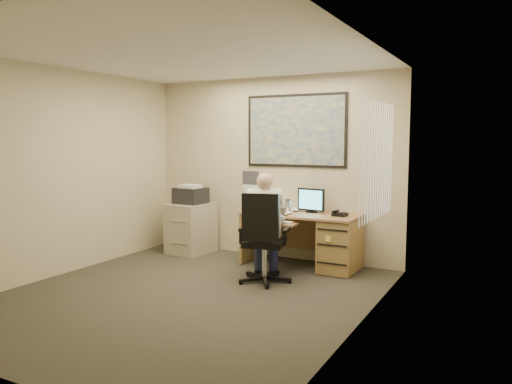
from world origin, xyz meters
The scene contains 8 objects.
room_shell centered at (0.00, 0.00, 1.35)m, with size 4.00×4.50×2.70m.
desk centered at (0.97, 1.90, 0.44)m, with size 1.60×0.97×1.08m.
world_map centered at (0.39, 2.23, 1.90)m, with size 1.56×0.03×1.06m, color #1E4C93.
wall_calendar centered at (-0.36, 2.24, 1.08)m, with size 0.28×0.01×0.42m, color white.
window_blinds centered at (1.97, 0.80, 1.55)m, with size 0.06×1.40×1.30m, color beige, non-canonical shape.
filing_cabinet centered at (-1.22, 1.85, 0.46)m, with size 0.61×0.71×1.08m.
office_chair centered at (0.52, 0.89, 0.33)m, with size 0.82×0.82×1.14m.
person centered at (0.54, 0.97, 0.68)m, with size 0.55×0.78×1.36m, color silver, non-canonical shape.
Camera 1 is at (3.29, -4.50, 1.77)m, focal length 35.00 mm.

